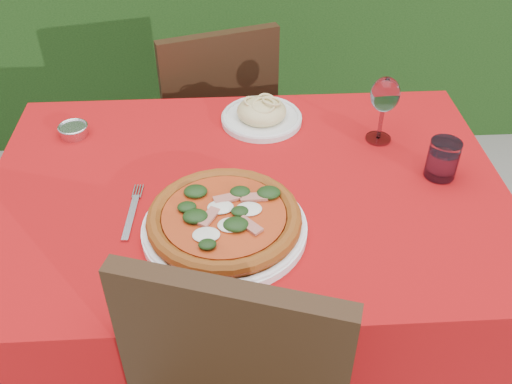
{
  "coord_description": "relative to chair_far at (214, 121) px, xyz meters",
  "views": [
    {
      "loc": [
        -0.04,
        -1.08,
        1.61
      ],
      "look_at": [
        0.02,
        -0.05,
        0.77
      ],
      "focal_mm": 40.0,
      "sensor_mm": 36.0,
      "label": 1
    }
  ],
  "objects": [
    {
      "name": "ground",
      "position": [
        0.09,
        -0.69,
        -0.5
      ],
      "size": [
        60.0,
        60.0,
        0.0
      ],
      "primitive_type": "plane",
      "color": "slate",
      "rests_on": "ground"
    },
    {
      "name": "dining_table",
      "position": [
        0.09,
        -0.69,
        0.09
      ],
      "size": [
        1.26,
        0.86,
        0.75
      ],
      "color": "#422C15",
      "rests_on": "ground"
    },
    {
      "name": "chair_far",
      "position": [
        0.0,
        0.0,
        0.0
      ],
      "size": [
        0.5,
        0.5,
        0.88
      ],
      "rotation": [
        0.0,
        0.0,
        3.44
      ],
      "color": "black",
      "rests_on": "ground"
    },
    {
      "name": "pizza_plate",
      "position": [
        0.03,
        -0.85,
        0.28
      ],
      "size": [
        0.38,
        0.38,
        0.07
      ],
      "rotation": [
        0.0,
        0.0,
        -0.17
      ],
      "color": "white",
      "rests_on": "dining_table"
    },
    {
      "name": "pasta_plate",
      "position": [
        0.14,
        -0.4,
        0.27
      ],
      "size": [
        0.23,
        0.23,
        0.06
      ],
      "rotation": [
        0.0,
        0.0,
        0.25
      ],
      "color": "silver",
      "rests_on": "dining_table"
    },
    {
      "name": "water_glass",
      "position": [
        0.57,
        -0.67,
        0.29
      ],
      "size": [
        0.08,
        0.08,
        0.1
      ],
      "color": "white",
      "rests_on": "dining_table"
    },
    {
      "name": "wine_glass",
      "position": [
        0.45,
        -0.51,
        0.37
      ],
      "size": [
        0.08,
        0.08,
        0.19
      ],
      "color": "silver",
      "rests_on": "dining_table"
    },
    {
      "name": "fork",
      "position": [
        -0.18,
        -0.79,
        0.25
      ],
      "size": [
        0.04,
        0.21,
        0.01
      ],
      "primitive_type": "cube",
      "rotation": [
        0.0,
        0.0,
        -0.06
      ],
      "color": "#BCBCC3",
      "rests_on": "dining_table"
    },
    {
      "name": "steel_ramekin",
      "position": [
        -0.37,
        -0.44,
        0.26
      ],
      "size": [
        0.07,
        0.07,
        0.03
      ],
      "primitive_type": "cylinder",
      "color": "silver",
      "rests_on": "dining_table"
    }
  ]
}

